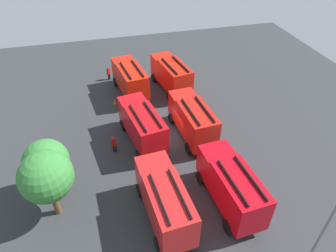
{
  "coord_description": "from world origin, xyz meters",
  "views": [
    {
      "loc": [
        -22.21,
        5.77,
        19.38
      ],
      "look_at": [
        0.0,
        0.0,
        1.4
      ],
      "focal_mm": 32.25,
      "sensor_mm": 36.0,
      "label": 1
    }
  ],
  "objects": [
    {
      "name": "fire_truck_3",
      "position": [
        -8.98,
        2.6,
        2.15
      ],
      "size": [
        7.36,
        3.2,
        3.88
      ],
      "rotation": [
        0.0,
        0.0,
        0.08
      ],
      "color": "red",
      "rests_on": "ground"
    },
    {
      "name": "fire_truck_1",
      "position": [
        -0.35,
        -2.31,
        2.15
      ],
      "size": [
        7.35,
        3.16,
        3.88
      ],
      "rotation": [
        0.0,
        0.0,
        0.07
      ],
      "color": "red",
      "rests_on": "ground"
    },
    {
      "name": "lamppost",
      "position": [
        -14.63,
        -5.74,
        3.78
      ],
      "size": [
        0.36,
        0.36,
        6.43
      ],
      "color": "slate",
      "rests_on": "ground"
    },
    {
      "name": "tree_0",
      "position": [
        -6.49,
        10.31,
        3.92
      ],
      "size": [
        3.76,
        3.76,
        5.83
      ],
      "color": "brown",
      "rests_on": "ground"
    },
    {
      "name": "traffic_cone_0",
      "position": [
        7.36,
        4.35,
        0.32
      ],
      "size": [
        0.44,
        0.44,
        0.63
      ],
      "primitive_type": "cone",
      "color": "#F2600C",
      "rests_on": "ground"
    },
    {
      "name": "traffic_cone_1",
      "position": [
        9.09,
        -4.78,
        0.29
      ],
      "size": [
        0.41,
        0.41,
        0.59
      ],
      "primitive_type": "cone",
      "color": "#F2600C",
      "rests_on": "ground"
    },
    {
      "name": "firefighter_1",
      "position": [
        13.17,
        4.44,
        0.95
      ],
      "size": [
        0.46,
        0.47,
        1.7
      ],
      "rotation": [
        0.0,
        0.0,
        0.74
      ],
      "color": "black",
      "rests_on": "ground"
    },
    {
      "name": "fire_truck_4",
      "position": [
        -0.04,
        2.52,
        2.15
      ],
      "size": [
        7.5,
        3.69,
        3.88
      ],
      "rotation": [
        0.0,
        0.0,
        0.16
      ],
      "color": "red",
      "rests_on": "ground"
    },
    {
      "name": "fire_truck_5",
      "position": [
        8.95,
        2.26,
        2.15
      ],
      "size": [
        7.47,
        3.58,
        3.88
      ],
      "rotation": [
        0.0,
        0.0,
        0.14
      ],
      "color": "red",
      "rests_on": "ground"
    },
    {
      "name": "fire_truck_0",
      "position": [
        -8.93,
        -2.51,
        2.15
      ],
      "size": [
        7.36,
        3.18,
        3.88
      ],
      "rotation": [
        0.0,
        0.0,
        0.07
      ],
      "color": "red",
      "rests_on": "ground"
    },
    {
      "name": "tree_1",
      "position": [
        -4.51,
        10.5,
        3.53
      ],
      "size": [
        3.39,
        3.39,
        5.25
      ],
      "color": "brown",
      "rests_on": "ground"
    },
    {
      "name": "firefighter_0",
      "position": [
        -0.76,
        5.35,
        0.94
      ],
      "size": [
        0.28,
        0.44,
        1.69
      ],
      "rotation": [
        0.0,
        0.0,
        6.19
      ],
      "color": "black",
      "rests_on": "ground"
    },
    {
      "name": "fire_truck_2",
      "position": [
        8.74,
        -2.64,
        2.15
      ],
      "size": [
        7.5,
        3.68,
        3.88
      ],
      "rotation": [
        0.0,
        0.0,
        0.16
      ],
      "color": "red",
      "rests_on": "ground"
    },
    {
      "name": "ground_plane",
      "position": [
        0.0,
        0.0,
        0.0
      ],
      "size": [
        54.26,
        54.26,
        0.0
      ],
      "primitive_type": "plane",
      "color": "#2D3033"
    }
  ]
}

